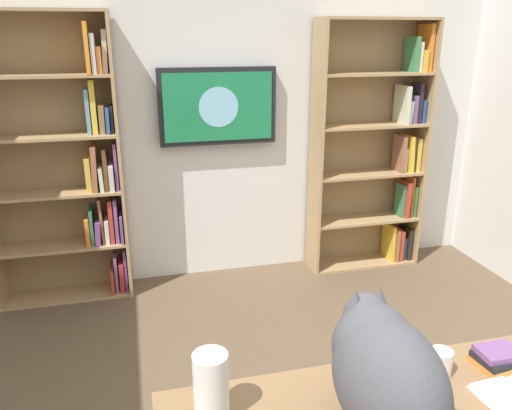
% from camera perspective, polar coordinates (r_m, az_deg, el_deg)
% --- Properties ---
extents(wall_back, '(4.52, 0.06, 2.70)m').
position_cam_1_polar(wall_back, '(3.94, -4.45, 10.82)').
color(wall_back, silver).
rests_on(wall_back, ground).
extents(bookshelf_left, '(0.92, 0.28, 2.01)m').
position_cam_1_polar(bookshelf_left, '(4.27, 13.73, 5.88)').
color(bookshelf_left, tan).
rests_on(bookshelf_left, ground).
extents(bookshelf_right, '(0.94, 0.28, 2.04)m').
position_cam_1_polar(bookshelf_right, '(3.82, -20.34, 4.00)').
color(bookshelf_right, tan).
rests_on(bookshelf_right, ground).
extents(wall_mounted_tv, '(0.88, 0.07, 0.57)m').
position_cam_1_polar(wall_mounted_tv, '(3.85, -4.32, 11.03)').
color(wall_mounted_tv, black).
extents(cat, '(0.30, 0.60, 0.40)m').
position_cam_1_polar(cat, '(1.62, 14.16, -17.52)').
color(cat, '#4C4C51').
rests_on(cat, desk).
extents(paper_towel_roll, '(0.11, 0.11, 0.23)m').
position_cam_1_polar(paper_towel_roll, '(1.65, -5.09, -19.82)').
color(paper_towel_roll, white).
rests_on(paper_towel_roll, desk).
extents(coffee_mug, '(0.08, 0.08, 0.10)m').
position_cam_1_polar(coffee_mug, '(1.97, 20.11, -16.36)').
color(coffee_mug, white).
rests_on(coffee_mug, desk).
extents(desk_book_stack, '(0.16, 0.16, 0.07)m').
position_cam_1_polar(desk_book_stack, '(2.10, 25.56, -15.31)').
color(desk_book_stack, orange).
rests_on(desk_book_stack, desk).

